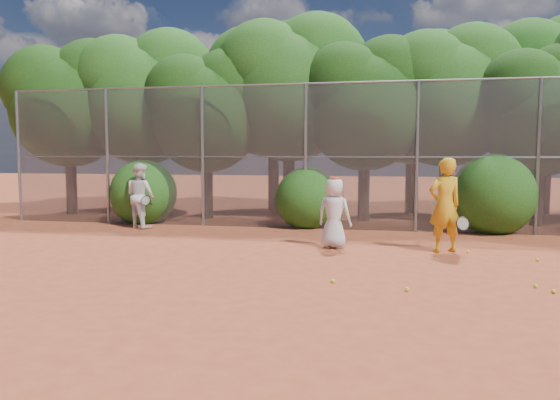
# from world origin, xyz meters

# --- Properties ---
(ground) EXTENTS (80.00, 80.00, 0.00)m
(ground) POSITION_xyz_m (0.00, 0.00, 0.00)
(ground) COLOR #A64325
(ground) RESTS_ON ground
(fence_back) EXTENTS (20.05, 0.09, 4.03)m
(fence_back) POSITION_xyz_m (-0.12, 6.00, 2.05)
(fence_back) COLOR gray
(fence_back) RESTS_ON ground
(tree_0) EXTENTS (4.38, 3.81, 6.00)m
(tree_0) POSITION_xyz_m (-9.44, 8.04, 3.93)
(tree_0) COLOR black
(tree_0) RESTS_ON ground
(tree_1) EXTENTS (4.64, 4.03, 6.35)m
(tree_1) POSITION_xyz_m (-6.94, 8.54, 4.16)
(tree_1) COLOR black
(tree_1) RESTS_ON ground
(tree_2) EXTENTS (3.99, 3.47, 5.47)m
(tree_2) POSITION_xyz_m (-4.45, 7.83, 3.58)
(tree_2) COLOR black
(tree_2) RESTS_ON ground
(tree_3) EXTENTS (4.89, 4.26, 6.70)m
(tree_3) POSITION_xyz_m (-1.94, 8.84, 4.40)
(tree_3) COLOR black
(tree_3) RESTS_ON ground
(tree_4) EXTENTS (4.19, 3.64, 5.73)m
(tree_4) POSITION_xyz_m (0.55, 8.24, 3.76)
(tree_4) COLOR black
(tree_4) RESTS_ON ground
(tree_5) EXTENTS (4.51, 3.92, 6.17)m
(tree_5) POSITION_xyz_m (3.06, 9.04, 4.05)
(tree_5) COLOR black
(tree_5) RESTS_ON ground
(tree_6) EXTENTS (3.86, 3.36, 5.29)m
(tree_6) POSITION_xyz_m (5.55, 8.03, 3.47)
(tree_6) COLOR black
(tree_6) RESTS_ON ground
(tree_9) EXTENTS (4.83, 4.20, 6.62)m
(tree_9) POSITION_xyz_m (-7.94, 10.84, 4.34)
(tree_9) COLOR black
(tree_9) RESTS_ON ground
(tree_10) EXTENTS (5.15, 4.48, 7.06)m
(tree_10) POSITION_xyz_m (-2.93, 11.05, 4.63)
(tree_10) COLOR black
(tree_10) RESTS_ON ground
(tree_11) EXTENTS (4.64, 4.03, 6.35)m
(tree_11) POSITION_xyz_m (2.06, 10.64, 4.16)
(tree_11) COLOR black
(tree_11) RESTS_ON ground
(tree_12) EXTENTS (5.02, 4.37, 6.88)m
(tree_12) POSITION_xyz_m (6.56, 11.24, 4.51)
(tree_12) COLOR black
(tree_12) RESTS_ON ground
(bush_0) EXTENTS (2.00, 2.00, 2.00)m
(bush_0) POSITION_xyz_m (-6.00, 6.30, 1.00)
(bush_0) COLOR #1C4E13
(bush_0) RESTS_ON ground
(bush_1) EXTENTS (1.80, 1.80, 1.80)m
(bush_1) POSITION_xyz_m (-1.00, 6.30, 0.90)
(bush_1) COLOR #1C4E13
(bush_1) RESTS_ON ground
(bush_2) EXTENTS (2.20, 2.20, 2.20)m
(bush_2) POSITION_xyz_m (4.00, 6.30, 1.10)
(bush_2) COLOR #1C4E13
(bush_2) RESTS_ON ground
(player_yellow) EXTENTS (0.94, 0.75, 2.02)m
(player_yellow) POSITION_xyz_m (2.47, 3.01, 1.01)
(player_yellow) COLOR gold
(player_yellow) RESTS_ON ground
(player_teen) EXTENTS (0.87, 0.68, 1.59)m
(player_teen) POSITION_xyz_m (0.12, 3.03, 0.79)
(player_teen) COLOR silver
(player_teen) RESTS_ON ground
(player_white) EXTENTS (1.10, 1.01, 1.83)m
(player_white) POSITION_xyz_m (-5.58, 5.22, 0.91)
(player_white) COLOR white
(player_white) RESTS_ON ground
(ball_0) EXTENTS (0.07, 0.07, 0.07)m
(ball_0) POSITION_xyz_m (3.60, 0.07, 0.03)
(ball_0) COLOR yellow
(ball_0) RESTS_ON ground
(ball_1) EXTENTS (0.07, 0.07, 0.07)m
(ball_1) POSITION_xyz_m (4.17, 2.33, 0.03)
(ball_1) COLOR yellow
(ball_1) RESTS_ON ground
(ball_2) EXTENTS (0.07, 0.07, 0.07)m
(ball_2) POSITION_xyz_m (1.62, -0.54, 0.03)
(ball_2) COLOR yellow
(ball_2) RESTS_ON ground
(ball_3) EXTENTS (0.07, 0.07, 0.07)m
(ball_3) POSITION_xyz_m (3.78, -0.21, 0.03)
(ball_3) COLOR yellow
(ball_3) RESTS_ON ground
(ball_4) EXTENTS (0.07, 0.07, 0.07)m
(ball_4) POSITION_xyz_m (0.45, -0.25, 0.03)
(ball_4) COLOR yellow
(ball_4) RESTS_ON ground
(ball_5) EXTENTS (0.07, 0.07, 0.07)m
(ball_5) POSITION_xyz_m (2.96, 2.95, 0.03)
(ball_5) COLOR yellow
(ball_5) RESTS_ON ground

